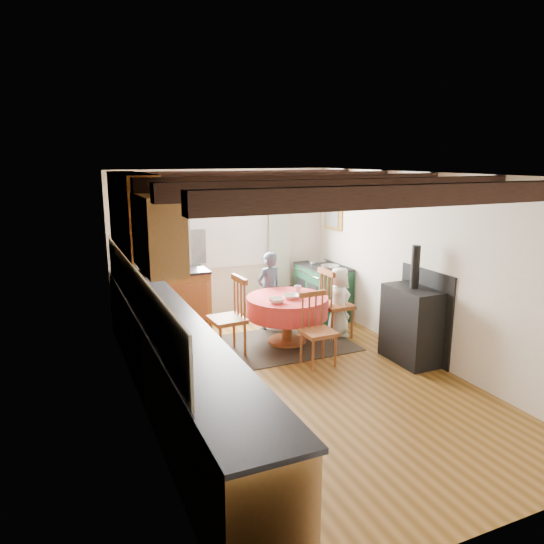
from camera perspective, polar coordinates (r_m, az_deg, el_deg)
name	(u,v)px	position (r m, az deg, el deg)	size (l,w,h in m)	color
floor	(299,380)	(6.12, 3.10, -12.11)	(3.60, 5.50, 0.00)	brown
ceiling	(302,174)	(5.55, 3.40, 10.97)	(3.60, 5.50, 0.00)	white
wall_back	(223,244)	(8.21, -5.51, 3.11)	(3.60, 0.00, 2.40)	silver
wall_front	(494,376)	(3.62, 23.78, -10.72)	(3.60, 0.00, 2.40)	silver
wall_left	(138,300)	(5.18, -14.83, -3.05)	(0.00, 5.50, 2.40)	silver
wall_right	(427,268)	(6.71, 17.07, 0.41)	(0.00, 5.50, 2.40)	silver
beam_a	(427,195)	(3.89, 17.10, 8.31)	(3.60, 0.16, 0.16)	black
beam_b	(352,188)	(4.69, 9.04, 9.39)	(3.60, 0.16, 0.16)	black
beam_c	(302,183)	(5.56, 3.39, 10.04)	(3.60, 0.16, 0.16)	black
beam_d	(266,179)	(6.46, -0.73, 10.45)	(3.60, 0.16, 0.16)	black
beam_e	(238,176)	(7.39, -3.83, 10.72)	(3.60, 0.16, 0.16)	black
splash_left	(136,292)	(5.47, -15.13, -2.23)	(0.02, 4.50, 0.55)	beige
splash_back	(162,249)	(7.94, -12.33, 2.54)	(1.40, 0.02, 0.55)	beige
base_cabinet_left	(172,366)	(5.48, -11.23, -10.41)	(0.60, 5.30, 0.88)	brown
base_cabinet_back	(165,302)	(7.83, -12.01, -3.30)	(1.30, 0.60, 0.88)	brown
worktop_left	(172,324)	(5.32, -11.23, -5.82)	(0.64, 5.30, 0.04)	black
worktop_back	(164,272)	(7.70, -12.14, -0.05)	(1.30, 0.64, 0.04)	black
wall_cabinet_glass	(132,212)	(6.23, -15.48, 6.59)	(0.34, 1.80, 0.90)	brown
wall_cabinet_solid	(158,233)	(4.77, -12.71, 4.34)	(0.34, 0.90, 0.70)	brown
window_frame	(229,220)	(8.17, -4.87, 5.91)	(1.34, 0.03, 1.54)	white
window_pane	(229,220)	(8.17, -4.88, 5.91)	(1.20, 0.01, 1.40)	white
curtain_left	(179,255)	(7.93, -10.41, 1.88)	(0.35, 0.10, 2.10)	#BABABA
curtain_right	(279,247)	(8.48, 0.82, 2.79)	(0.35, 0.10, 2.10)	#BABABA
curtain_rod	(230,182)	(8.04, -4.75, 10.09)	(0.03, 0.03, 2.00)	black
wall_picture	(333,212)	(8.47, 6.92, 6.79)	(0.04, 0.50, 0.60)	gold
wall_plate	(283,211)	(8.50, 1.26, 6.90)	(0.30, 0.30, 0.02)	silver
rug	(287,343)	(7.23, 1.70, -8.01)	(1.75, 1.36, 0.01)	black
dining_table	(287,320)	(7.12, 1.71, -5.48)	(1.14, 1.14, 0.68)	#BA3935
chair_near	(319,330)	(6.40, 5.27, -6.52)	(0.40, 0.42, 0.93)	brown
chair_left	(227,316)	(6.71, -5.09, -5.01)	(0.45, 0.47, 1.06)	brown
chair_right	(336,303)	(7.41, 7.26, -3.45)	(0.44, 0.46, 1.03)	brown
aga_range	(323,291)	(8.34, 5.74, -2.10)	(0.62, 0.95, 0.88)	#143A24
cast_iron_stove	(413,304)	(6.65, 15.60, -3.55)	(0.45, 0.76, 1.52)	black
child_far	(269,291)	(7.66, -0.35, -2.13)	(0.44, 0.29, 1.20)	#384858
child_right	(339,302)	(7.47, 7.54, -3.34)	(0.50, 0.33, 1.03)	silver
bowl_a	(291,297)	(6.93, 2.20, -2.78)	(0.23, 0.23, 0.06)	silver
bowl_b	(277,301)	(6.72, 0.52, -3.25)	(0.21, 0.21, 0.07)	silver
cup	(298,289)	(7.26, 2.93, -1.91)	(0.10, 0.10, 0.10)	silver
canister_tall	(148,265)	(7.64, -13.80, 0.77)	(0.13, 0.13, 0.22)	#262628
canister_wide	(162,264)	(7.67, -12.29, 0.85)	(0.19, 0.19, 0.21)	#262628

